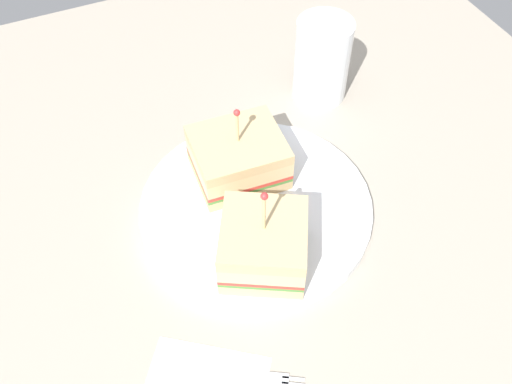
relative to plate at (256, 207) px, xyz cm
name	(u,v)px	position (x,y,z in cm)	size (l,w,h in cm)	color
ground_plane	(256,216)	(0.00, 0.00, -1.64)	(92.86, 92.86, 2.00)	#9E9384
plate	(256,207)	(0.00, 0.00, 0.00)	(25.01, 25.01, 1.28)	white
sandwich_half_front	(238,158)	(-4.67, 0.00, 3.31)	(8.84, 10.03, 9.63)	tan
sandwich_half_back	(263,245)	(6.80, -2.26, 3.48)	(11.03, 10.97, 10.69)	tan
drink_glass	(322,64)	(-14.22, 15.29, 4.11)	(6.86, 6.86, 10.57)	#B74C33
fork	(250,382)	(17.04, -8.20, -0.47)	(7.25, 11.37, 0.35)	silver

